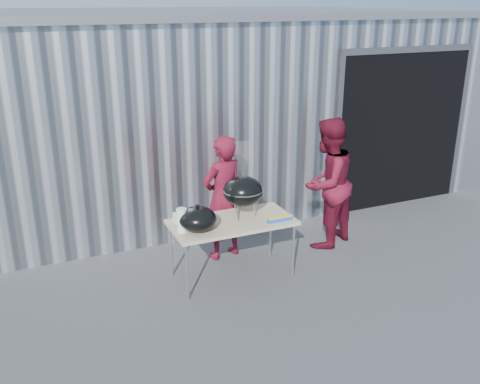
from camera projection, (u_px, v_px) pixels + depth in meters
name	position (u px, v px, depth m)	size (l,w,h in m)	color
ground	(265.00, 289.00, 6.43)	(80.00, 80.00, 0.00)	#3B3B3E
building	(203.00, 96.00, 10.20)	(8.20, 6.20, 3.10)	silver
folding_table	(232.00, 224.00, 6.49)	(1.50, 0.75, 0.75)	tan
kettle_grill	(243.00, 186.00, 6.43)	(0.49, 0.49, 0.95)	black
grill_lid	(198.00, 219.00, 6.16)	(0.44, 0.44, 0.32)	black
paper_towels	(182.00, 220.00, 6.14)	(0.12, 0.12, 0.28)	white
white_tub	(182.00, 217.00, 6.46)	(0.20, 0.15, 0.10)	white
foil_box	(280.00, 219.00, 6.45)	(0.32, 0.05, 0.06)	blue
person_cook	(223.00, 198.00, 6.98)	(0.61, 0.40, 1.67)	maroon
person_bystander	(327.00, 183.00, 7.32)	(0.88, 0.69, 1.81)	maroon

